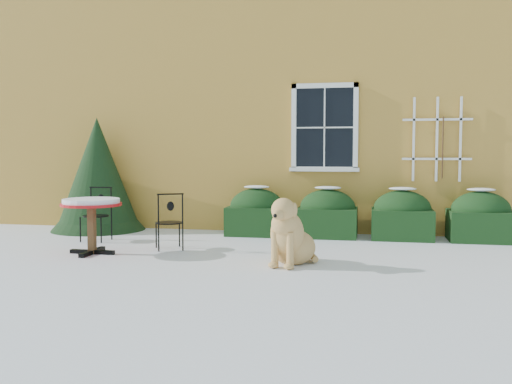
% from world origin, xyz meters
% --- Properties ---
extents(ground, '(80.00, 80.00, 0.00)m').
position_xyz_m(ground, '(0.00, 0.00, 0.00)').
color(ground, white).
rests_on(ground, ground).
extents(house, '(12.40, 8.40, 6.40)m').
position_xyz_m(house, '(0.00, 7.00, 3.22)').
color(house, gold).
rests_on(house, ground).
extents(hedge_row, '(4.95, 0.80, 0.91)m').
position_xyz_m(hedge_row, '(1.65, 2.55, 0.40)').
color(hedge_row, black).
rests_on(hedge_row, ground).
extents(evergreen_shrub, '(1.81, 1.81, 2.19)m').
position_xyz_m(evergreen_shrub, '(-3.47, 2.57, 0.88)').
color(evergreen_shrub, black).
rests_on(evergreen_shrub, ground).
extents(bistro_table, '(0.89, 0.89, 0.83)m').
position_xyz_m(bistro_table, '(-2.32, 0.10, 0.69)').
color(bistro_table, black).
rests_on(bistro_table, ground).
extents(patio_chair_near, '(0.53, 0.53, 0.89)m').
position_xyz_m(patio_chair_near, '(-1.32, 0.70, 0.45)').
color(patio_chair_near, black).
rests_on(patio_chair_near, ground).
extents(patio_chair_far, '(0.44, 0.44, 0.92)m').
position_xyz_m(patio_chair_far, '(-2.85, 1.32, 0.46)').
color(patio_chair_far, black).
rests_on(patio_chair_far, ground).
extents(dog, '(0.75, 1.01, 0.95)m').
position_xyz_m(dog, '(0.69, -0.16, 0.38)').
color(dog, tan).
rests_on(dog, ground).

